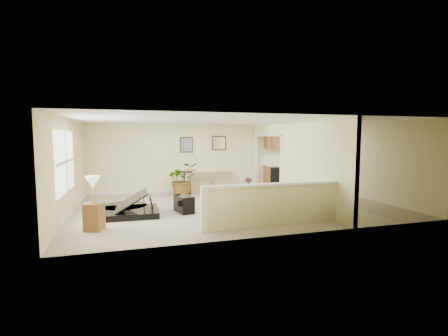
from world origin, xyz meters
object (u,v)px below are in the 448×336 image
object	(u,v)px
piano	(127,192)
loveseat	(212,182)
piano_bench	(184,204)
lamp_stand	(94,207)
accent_table	(184,180)
small_plant	(248,187)
palm_plant	(182,179)

from	to	relation	value
piano	loveseat	distance (m)	4.15
piano_bench	lamp_stand	distance (m)	2.45
accent_table	small_plant	distance (m)	2.32
loveseat	lamp_stand	distance (m)	5.59
piano_bench	loveseat	size ratio (longest dim) A/B	0.40
piano	accent_table	xyz separation A→B (m)	(1.94, 2.55, -0.06)
piano_bench	palm_plant	bearing A→B (deg)	82.01
piano_bench	accent_table	distance (m)	2.82
piano_bench	lamp_stand	xyz separation A→B (m)	(-2.16, -1.13, 0.28)
small_plant	lamp_stand	world-z (taller)	lamp_stand
palm_plant	lamp_stand	xyz separation A→B (m)	(-2.51, -3.65, -0.06)
loveseat	accent_table	size ratio (longest dim) A/B	2.09
piano	loveseat	world-z (taller)	piano
palm_plant	small_plant	world-z (taller)	palm_plant
loveseat	piano_bench	bearing A→B (deg)	-111.51
piano	small_plant	bearing A→B (deg)	28.01
piano_bench	palm_plant	distance (m)	2.56
loveseat	palm_plant	bearing A→B (deg)	-150.42
piano_bench	loveseat	bearing A→B (deg)	63.16
accent_table	lamp_stand	distance (m)	4.70
loveseat	palm_plant	size ratio (longest dim) A/B	1.37
piano_bench	accent_table	size ratio (longest dim) A/B	0.83
piano_bench	small_plant	distance (m)	3.60
lamp_stand	small_plant	bearing A→B (deg)	35.27
accent_table	lamp_stand	xyz separation A→B (m)	(-2.64, -3.89, -0.02)
accent_table	palm_plant	distance (m)	0.27
lamp_stand	accent_table	bearing A→B (deg)	55.84
accent_table	small_plant	xyz separation A→B (m)	(2.26, -0.42, -0.29)
piano	palm_plant	world-z (taller)	piano
piano_bench	loveseat	distance (m)	3.43
piano	loveseat	xyz separation A→B (m)	(3.01, 2.85, -0.23)
palm_plant	small_plant	xyz separation A→B (m)	(2.38, -0.18, -0.33)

